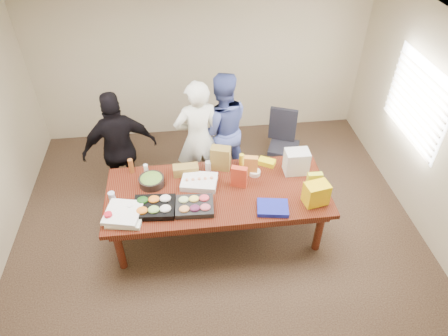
{
  "coord_description": "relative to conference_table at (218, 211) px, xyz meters",
  "views": [
    {
      "loc": [
        -0.35,
        -3.71,
        4.23
      ],
      "look_at": [
        0.1,
        0.1,
        1.03
      ],
      "focal_mm": 32.3,
      "sensor_mm": 36.0,
      "label": 1
    }
  ],
  "objects": [
    {
      "name": "grocery_bag_white",
      "position": [
        1.07,
        0.26,
        0.54
      ],
      "size": [
        0.31,
        0.22,
        0.33
      ],
      "primitive_type": "cube",
      "rotation": [
        0.0,
        0.0,
        -0.0
      ],
      "color": "silver",
      "rests_on": "conference_table"
    },
    {
      "name": "chip_bag_blue",
      "position": [
        0.62,
        -0.41,
        0.4
      ],
      "size": [
        0.41,
        0.33,
        0.06
      ],
      "primitive_type": "cube",
      "rotation": [
        0.0,
        0.0,
        -0.16
      ],
      "color": "#161D9B",
      "rests_on": "conference_table"
    },
    {
      "name": "person_left",
      "position": [
        -1.26,
        0.87,
        0.5
      ],
      "size": [
        1.09,
        0.65,
        1.74
      ],
      "primitive_type": "imported",
      "rotation": [
        0.0,
        0.0,
        3.38
      ],
      "color": "black",
      "rests_on": "floor"
    },
    {
      "name": "salad_bowl",
      "position": [
        -0.82,
        0.22,
        0.43
      ],
      "size": [
        0.38,
        0.38,
        0.11
      ],
      "primitive_type": "cylinder",
      "rotation": [
        0.0,
        0.0,
        0.18
      ],
      "color": "black",
      "rests_on": "conference_table"
    },
    {
      "name": "sheet_cake",
      "position": [
        -0.22,
        0.15,
        0.41
      ],
      "size": [
        0.51,
        0.42,
        0.08
      ],
      "primitive_type": "cube",
      "rotation": [
        0.0,
        0.0,
        -0.22
      ],
      "color": "white",
      "rests_on": "conference_table"
    },
    {
      "name": "red_cup",
      "position": [
        -1.3,
        -0.37,
        0.44
      ],
      "size": [
        0.1,
        0.1,
        0.12
      ],
      "primitive_type": "cylinder",
      "rotation": [
        0.0,
        0.0,
        -0.04
      ],
      "color": "red",
      "rests_on": "conference_table"
    },
    {
      "name": "clear_cup_a",
      "position": [
        -1.06,
        -0.23,
        0.43
      ],
      "size": [
        0.09,
        0.09,
        0.11
      ],
      "primitive_type": "cylinder",
      "rotation": [
        0.0,
        0.0,
        0.13
      ],
      "color": "white",
      "rests_on": "conference_table"
    },
    {
      "name": "dressing_bottle",
      "position": [
        -1.09,
        0.5,
        0.48
      ],
      "size": [
        0.09,
        0.09,
        0.21
      ],
      "primitive_type": "cylinder",
      "rotation": [
        0.0,
        0.0,
        -0.34
      ],
      "color": "brown",
      "rests_on": "conference_table"
    },
    {
      "name": "window_panel",
      "position": [
        2.72,
        0.6,
        1.12
      ],
      "size": [
        0.03,
        1.4,
        1.1
      ],
      "primitive_type": "cube",
      "color": "white",
      "rests_on": "wall_right"
    },
    {
      "name": "banana_bunch",
      "position": [
        0.72,
        0.45,
        0.41
      ],
      "size": [
        0.26,
        0.22,
        0.07
      ],
      "primitive_type": "cube",
      "rotation": [
        0.0,
        0.0,
        -0.52
      ],
      "color": "yellow",
      "rests_on": "conference_table"
    },
    {
      "name": "fruit_tray",
      "position": [
        -0.3,
        -0.27,
        0.41
      ],
      "size": [
        0.47,
        0.38,
        0.07
      ],
      "primitive_type": "cube",
      "rotation": [
        0.0,
        0.0,
        -0.05
      ],
      "color": "black",
      "rests_on": "conference_table"
    },
    {
      "name": "conference_table",
      "position": [
        0.0,
        0.0,
        0.0
      ],
      "size": [
        2.8,
        1.2,
        0.75
      ],
      "primitive_type": "cube",
      "color": "#4C1C0F",
      "rests_on": "floor"
    },
    {
      "name": "chip_bag_yellow",
      "position": [
        1.2,
        -0.13,
        0.51
      ],
      "size": [
        0.19,
        0.08,
        0.27
      ],
      "primitive_type": "cube",
      "rotation": [
        0.0,
        0.0,
        -0.04
      ],
      "color": "yellow",
      "rests_on": "conference_table"
    },
    {
      "name": "bread_loaf",
      "position": [
        -0.38,
        0.38,
        0.44
      ],
      "size": [
        0.34,
        0.16,
        0.13
      ],
      "primitive_type": "cube",
      "rotation": [
        0.0,
        0.0,
        0.04
      ],
      "color": "olive",
      "rests_on": "conference_table"
    },
    {
      "name": "ceiling",
      "position": [
        0.0,
        0.0,
        2.33
      ],
      "size": [
        5.5,
        5.0,
        0.02
      ],
      "primitive_type": "cube",
      "color": "white",
      "rests_on": "wall_back"
    },
    {
      "name": "mustard_bottle",
      "position": [
        0.38,
        0.47,
        0.47
      ],
      "size": [
        0.08,
        0.08,
        0.18
      ],
      "primitive_type": "cylinder",
      "rotation": [
        0.0,
        0.0,
        -0.25
      ],
      "color": "yellow",
      "rests_on": "conference_table"
    },
    {
      "name": "floor",
      "position": [
        0.0,
        0.0,
        -0.39
      ],
      "size": [
        5.5,
        5.0,
        0.02
      ],
      "primitive_type": "cube",
      "color": "#47301E",
      "rests_on": "ground"
    },
    {
      "name": "clear_cup_b",
      "position": [
        -1.3,
        -0.01,
        0.43
      ],
      "size": [
        0.1,
        0.1,
        0.12
      ],
      "primitive_type": "cylinder",
      "rotation": [
        0.0,
        0.0,
        0.15
      ],
      "color": "silver",
      "rests_on": "conference_table"
    },
    {
      "name": "chip_bag_orange",
      "position": [
        0.47,
        0.27,
        0.52
      ],
      "size": [
        0.2,
        0.12,
        0.28
      ],
      "primitive_type": "cube",
      "rotation": [
        0.0,
        0.0,
        -0.21
      ],
      "color": "orange",
      "rests_on": "conference_table"
    },
    {
      "name": "window_blinds",
      "position": [
        2.68,
        0.6,
        1.12
      ],
      "size": [
        0.04,
        1.36,
        1.0
      ],
      "primitive_type": "cube",
      "color": "beige",
      "rests_on": "wall_right"
    },
    {
      "name": "dip_bowl_b",
      "position": [
        -0.18,
        0.25,
        0.4
      ],
      "size": [
        0.17,
        0.17,
        0.05
      ],
      "primitive_type": "cylinder",
      "rotation": [
        0.0,
        0.0,
        -0.32
      ],
      "color": "#F3E8B7",
      "rests_on": "conference_table"
    },
    {
      "name": "office_chair",
      "position": [
        1.16,
        1.16,
        0.12
      ],
      "size": [
        0.67,
        0.67,
        1.0
      ],
      "primitive_type": "cube",
      "rotation": [
        0.0,
        0.0,
        -0.4
      ],
      "color": "black",
      "rests_on": "floor"
    },
    {
      "name": "dip_bowl_a",
      "position": [
        0.52,
        0.26,
        0.41
      ],
      "size": [
        0.19,
        0.19,
        0.06
      ],
      "primitive_type": "cylinder",
      "rotation": [
        0.0,
        0.0,
        0.31
      ],
      "color": "white",
      "rests_on": "conference_table"
    },
    {
      "name": "wall_back",
      "position": [
        0.0,
        2.5,
        0.98
      ],
      "size": [
        5.5,
        0.04,
        2.7
      ],
      "primitive_type": "cube",
      "color": "beige",
      "rests_on": "floor"
    },
    {
      "name": "grocery_bag_yellow",
      "position": [
        1.16,
        -0.34,
        0.52
      ],
      "size": [
        0.32,
        0.25,
        0.28
      ],
      "primitive_type": "cube",
      "rotation": [
        0.0,
        0.0,
        0.2
      ],
      "color": "yellow",
      "rests_on": "conference_table"
    },
    {
      "name": "veggie_tray",
      "position": [
        -0.78,
        -0.24,
        0.41
      ],
      "size": [
        0.52,
        0.42,
        0.08
      ],
      "primitive_type": "cube",
      "rotation": [
        0.0,
        0.0,
        -0.08
      ],
      "color": "black",
      "rests_on": "conference_table"
    },
    {
      "name": "plate_b",
      "position": [
        0.5,
        0.52,
        0.38
      ],
      "size": [
        0.29,
        0.29,
        0.01
      ],
      "primitive_type": "cylinder",
      "rotation": [
        0.0,
        0.0,
        -0.32
      ],
      "color": "white",
      "rests_on": "conference_table"
    },
    {
      "name": "pizza_box_lower",
      "position": [
        -1.11,
        -0.32,
        0.4
      ],
      "size": [
        0.47,
        0.47,
        0.05
      ],
      "primitive_type": "cube",
      "rotation": [
        0.0,
        0.0,
        -0.18
      ],
      "color": "white",
      "rests_on": "conference_table"
    },
    {
      "name": "ranch_bottle",
      "position": [
        -0.89,
        0.42,
        0.46
      ],
      "size": [
        0.06,
        0.06,
        0.17
      ],
      "primitive_type": "cylinder",
      "rotation": [
        0.0,
        0.0,
        0.09
      ],
      "color": "white",
      "rests_on": "conference_table"
    },
    {
      "name": "chip_bag_red",
      "position": [
        0.28,
        0.07,
        0.52
      ],
      "size": [
        0.22,
        0.15,
        0.29
      ],
      "primitive_type": "cube",
      "rotation": [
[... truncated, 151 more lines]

